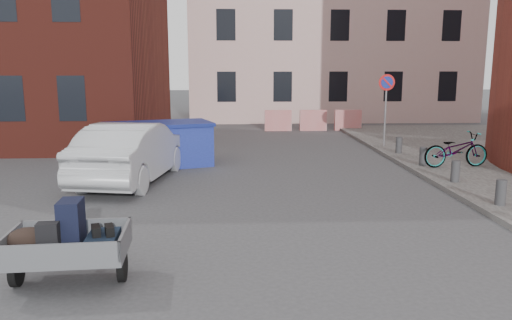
{
  "coord_description": "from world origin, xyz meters",
  "views": [
    {
      "loc": [
        0.31,
        -8.84,
        3.01
      ],
      "look_at": [
        0.79,
        1.42,
        1.1
      ],
      "focal_mm": 35.0,
      "sensor_mm": 36.0,
      "label": 1
    }
  ],
  "objects_px": {
    "dumpster": "(158,144)",
    "silver_car": "(133,152)",
    "trailer": "(67,242)",
    "bicycle": "(456,150)"
  },
  "relations": [
    {
      "from": "dumpster",
      "to": "silver_car",
      "type": "bearing_deg",
      "value": -118.92
    },
    {
      "from": "bicycle",
      "to": "silver_car",
      "type": "bearing_deg",
      "value": 89.54
    },
    {
      "from": "bicycle",
      "to": "trailer",
      "type": "bearing_deg",
      "value": 123.96
    },
    {
      "from": "trailer",
      "to": "dumpster",
      "type": "bearing_deg",
      "value": 86.0
    },
    {
      "from": "trailer",
      "to": "bicycle",
      "type": "xyz_separation_m",
      "value": [
        8.86,
        7.4,
        0.03
      ]
    },
    {
      "from": "silver_car",
      "to": "dumpster",
      "type": "bearing_deg",
      "value": -90.63
    },
    {
      "from": "silver_car",
      "to": "bicycle",
      "type": "bearing_deg",
      "value": -164.98
    },
    {
      "from": "trailer",
      "to": "silver_car",
      "type": "height_order",
      "value": "silver_car"
    },
    {
      "from": "trailer",
      "to": "silver_car",
      "type": "xyz_separation_m",
      "value": [
        -0.36,
        6.52,
        0.19
      ]
    },
    {
      "from": "silver_car",
      "to": "bicycle",
      "type": "distance_m",
      "value": 9.27
    }
  ]
}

